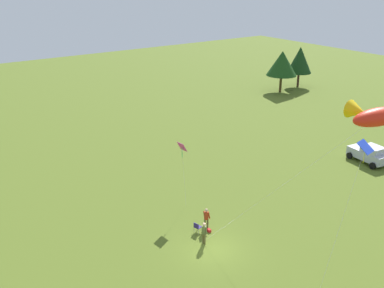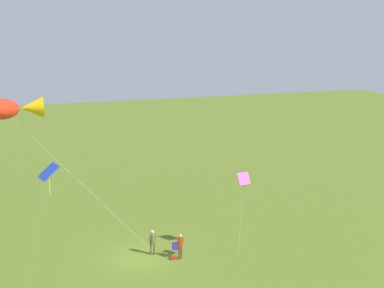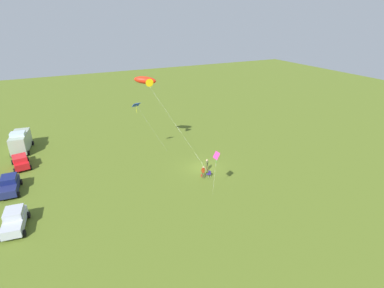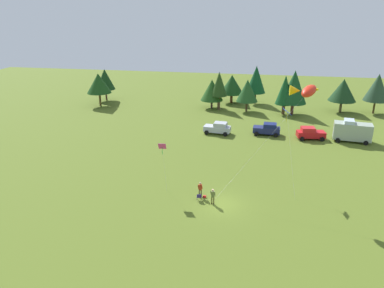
{
  "view_description": "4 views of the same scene",
  "coord_description": "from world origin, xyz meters",
  "px_view_note": "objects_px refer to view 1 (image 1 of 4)",
  "views": [
    {
      "loc": [
        21.38,
        -16.92,
        18.73
      ],
      "look_at": [
        -3.4,
        0.53,
        6.91
      ],
      "focal_mm": 42.0,
      "sensor_mm": 36.0,
      "label": 1
    },
    {
      "loc": [
        8.66,
        32.57,
        14.95
      ],
      "look_at": [
        -3.8,
        -0.0,
        7.49
      ],
      "focal_mm": 50.0,
      "sensor_mm": 36.0,
      "label": 2
    },
    {
      "loc": [
        -32.44,
        17.31,
        19.79
      ],
      "look_at": [
        -2.77,
        3.0,
        5.31
      ],
      "focal_mm": 28.0,
      "sensor_mm": 36.0,
      "label": 3
    },
    {
      "loc": [
        3.02,
        -34.15,
        19.31
      ],
      "look_at": [
        -3.84,
        3.67,
        5.1
      ],
      "focal_mm": 35.0,
      "sensor_mm": 36.0,
      "label": 4
    }
  ],
  "objects_px": {
    "person_kite_flyer": "(204,231)",
    "folding_chair": "(197,227)",
    "kite_large_fish": "(373,115)",
    "kite_diamond_blue": "(364,150)",
    "backpack_on_grass": "(209,230)",
    "kite_diamond_rainbow": "(182,148)",
    "person_spectator": "(206,217)",
    "car_silver_compact": "(369,154)"
  },
  "relations": [
    {
      "from": "person_kite_flyer",
      "to": "folding_chair",
      "type": "distance_m",
      "value": 1.67
    },
    {
      "from": "kite_large_fish",
      "to": "kite_diamond_blue",
      "type": "xyz_separation_m",
      "value": [
        -1.44,
        1.94,
        -3.04
      ]
    },
    {
      "from": "backpack_on_grass",
      "to": "kite_diamond_rainbow",
      "type": "relative_size",
      "value": 0.06
    },
    {
      "from": "kite_large_fish",
      "to": "kite_diamond_blue",
      "type": "distance_m",
      "value": 3.88
    },
    {
      "from": "person_spectator",
      "to": "kite_diamond_blue",
      "type": "bearing_deg",
      "value": -88.89
    },
    {
      "from": "folding_chair",
      "to": "car_silver_compact",
      "type": "xyz_separation_m",
      "value": [
        -0.58,
        22.35,
        0.46
      ]
    },
    {
      "from": "backpack_on_grass",
      "to": "car_silver_compact",
      "type": "relative_size",
      "value": 0.07
    },
    {
      "from": "backpack_on_grass",
      "to": "kite_large_fish",
      "type": "distance_m",
      "value": 15.23
    },
    {
      "from": "person_spectator",
      "to": "kite_diamond_blue",
      "type": "xyz_separation_m",
      "value": [
        8.78,
        5.74,
        7.1
      ]
    },
    {
      "from": "car_silver_compact",
      "to": "kite_diamond_blue",
      "type": "distance_m",
      "value": 19.66
    },
    {
      "from": "person_spectator",
      "to": "kite_diamond_rainbow",
      "type": "height_order",
      "value": "kite_diamond_rainbow"
    },
    {
      "from": "kite_diamond_blue",
      "to": "kite_large_fish",
      "type": "bearing_deg",
      "value": -53.46
    },
    {
      "from": "person_kite_flyer",
      "to": "kite_diamond_blue",
      "type": "distance_m",
      "value": 12.38
    },
    {
      "from": "folding_chair",
      "to": "person_spectator",
      "type": "bearing_deg",
      "value": -14.29
    },
    {
      "from": "car_silver_compact",
      "to": "kite_large_fish",
      "type": "distance_m",
      "value": 23.09
    },
    {
      "from": "kite_diamond_rainbow",
      "to": "person_kite_flyer",
      "type": "bearing_deg",
      "value": -19.12
    },
    {
      "from": "car_silver_compact",
      "to": "kite_diamond_rainbow",
      "type": "relative_size",
      "value": 0.77
    },
    {
      "from": "folding_chair",
      "to": "kite_large_fish",
      "type": "relative_size",
      "value": 0.07
    },
    {
      "from": "person_kite_flyer",
      "to": "kite_large_fish",
      "type": "relative_size",
      "value": 0.15
    },
    {
      "from": "person_kite_flyer",
      "to": "backpack_on_grass",
      "type": "distance_m",
      "value": 1.87
    },
    {
      "from": "folding_chair",
      "to": "kite_diamond_blue",
      "type": "relative_size",
      "value": 0.09
    },
    {
      "from": "kite_large_fish",
      "to": "kite_diamond_rainbow",
      "type": "relative_size",
      "value": 2.09
    },
    {
      "from": "person_spectator",
      "to": "kite_diamond_blue",
      "type": "height_order",
      "value": "kite_diamond_blue"
    },
    {
      "from": "kite_large_fish",
      "to": "person_kite_flyer",
      "type": "bearing_deg",
      "value": -149.43
    },
    {
      "from": "person_kite_flyer",
      "to": "kite_diamond_blue",
      "type": "height_order",
      "value": "kite_diamond_blue"
    },
    {
      "from": "person_spectator",
      "to": "backpack_on_grass",
      "type": "xyz_separation_m",
      "value": [
        0.48,
        -0.08,
        -0.91
      ]
    },
    {
      "from": "backpack_on_grass",
      "to": "kite_large_fish",
      "type": "bearing_deg",
      "value": 21.74
    },
    {
      "from": "folding_chair",
      "to": "kite_diamond_blue",
      "type": "height_order",
      "value": "kite_diamond_blue"
    },
    {
      "from": "person_spectator",
      "to": "kite_diamond_rainbow",
      "type": "bearing_deg",
      "value": 49.09
    },
    {
      "from": "person_kite_flyer",
      "to": "kite_diamond_blue",
      "type": "bearing_deg",
      "value": -37.28
    },
    {
      "from": "car_silver_compact",
      "to": "kite_diamond_rainbow",
      "type": "distance_m",
      "value": 21.56
    },
    {
      "from": "person_spectator",
      "to": "person_kite_flyer",
      "type": "bearing_deg",
      "value": -163.53
    },
    {
      "from": "person_spectator",
      "to": "folding_chair",
      "type": "bearing_deg",
      "value": 148.33
    },
    {
      "from": "kite_diamond_rainbow",
      "to": "kite_large_fish",
      "type": "bearing_deg",
      "value": 12.25
    },
    {
      "from": "backpack_on_grass",
      "to": "car_silver_compact",
      "type": "distance_m",
      "value": 21.6
    },
    {
      "from": "person_kite_flyer",
      "to": "folding_chair",
      "type": "xyz_separation_m",
      "value": [
        -1.51,
        0.47,
        -0.53
      ]
    },
    {
      "from": "backpack_on_grass",
      "to": "kite_large_fish",
      "type": "height_order",
      "value": "kite_large_fish"
    },
    {
      "from": "folding_chair",
      "to": "kite_diamond_rainbow",
      "type": "bearing_deg",
      "value": 55.54
    },
    {
      "from": "person_kite_flyer",
      "to": "backpack_on_grass",
      "type": "height_order",
      "value": "person_kite_flyer"
    },
    {
      "from": "kite_diamond_blue",
      "to": "kite_diamond_rainbow",
      "type": "distance_m",
      "value": 14.29
    },
    {
      "from": "person_kite_flyer",
      "to": "car_silver_compact",
      "type": "distance_m",
      "value": 22.91
    },
    {
      "from": "kite_diamond_blue",
      "to": "person_kite_flyer",
      "type": "bearing_deg",
      "value": -135.71
    }
  ]
}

